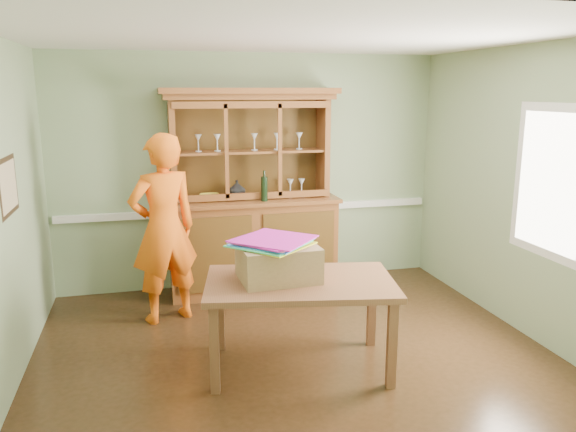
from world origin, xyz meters
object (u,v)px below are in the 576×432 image
object	(u,v)px
china_hutch	(252,222)
cardboard_box	(278,262)
dining_table	(300,291)
person	(164,229)

from	to	relation	value
china_hutch	cardboard_box	bearing A→B (deg)	-94.15
china_hutch	dining_table	size ratio (longest dim) A/B	1.38
cardboard_box	person	world-z (taller)	person
cardboard_box	person	distance (m)	1.51
dining_table	china_hutch	bearing A→B (deg)	101.54
dining_table	person	size ratio (longest dim) A/B	0.89
china_hutch	person	bearing A→B (deg)	-146.59
china_hutch	cardboard_box	xyz separation A→B (m)	(-0.14, -1.90, 0.10)
china_hutch	cardboard_box	world-z (taller)	china_hutch
person	dining_table	bearing A→B (deg)	108.62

